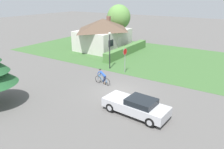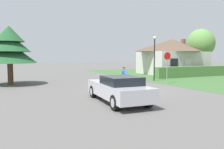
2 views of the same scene
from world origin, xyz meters
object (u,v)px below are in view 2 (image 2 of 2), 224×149
Objects in this scene: street_lamp at (154,52)px; sedan_left_lane at (118,89)px; deciduous_tree_right at (201,43)px; stop_sign at (167,61)px; cottage_house at (172,56)px; conifer_tall_near at (9,47)px; cyclist at (125,77)px.

sedan_left_lane is at bearing -136.07° from street_lamp.
stop_sign is at bearing -146.25° from deciduous_tree_right.
stop_sign is 0.42× the size of deciduous_tree_right.
deciduous_tree_right is at bearing 10.21° from cottage_house.
deciduous_tree_right reaches higher than cottage_house.
sedan_left_lane is 11.17m from conifer_tall_near.
sedan_left_lane is at bearing 151.79° from cyclist.
cyclist reaches higher than sedan_left_lane.
sedan_left_lane is (-14.97, -13.39, -1.71)m from cottage_house.
stop_sign is 12.92m from conifer_tall_near.
cottage_house is 9.77m from street_lamp.
cottage_house is 1.33× the size of deciduous_tree_right.
street_lamp is at bearing -152.25° from deciduous_tree_right.
deciduous_tree_right is (21.13, 14.37, 3.58)m from sedan_left_lane.
stop_sign is 0.63× the size of street_lamp.
cottage_house is 1.80× the size of conifer_tall_near.
conifer_tall_near reaches higher than stop_sign.
stop_sign is (3.95, -0.13, 1.16)m from cyclist.
sedan_left_lane is 10.53m from street_lamp.
cyclist is 0.67× the size of stop_sign.
street_lamp is (-7.53, -6.22, 0.33)m from cottage_house.
street_lamp is at bearing -60.92° from cyclist.
sedan_left_lane is 1.80× the size of stop_sign.
street_lamp is (4.17, 1.96, 2.00)m from cyclist.
street_lamp is 15.55m from deciduous_tree_right.
cottage_house reaches higher than street_lamp.
deciduous_tree_right is (13.69, 7.21, 1.54)m from street_lamp.
cottage_house reaches higher than sedan_left_lane.
conifer_tall_near is (-4.74, 9.84, 2.34)m from sedan_left_lane.
cyclist is 0.42× the size of street_lamp.
conifer_tall_near is (-11.96, 4.76, 1.13)m from stop_sign.
cottage_house is 20.16m from sedan_left_lane.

